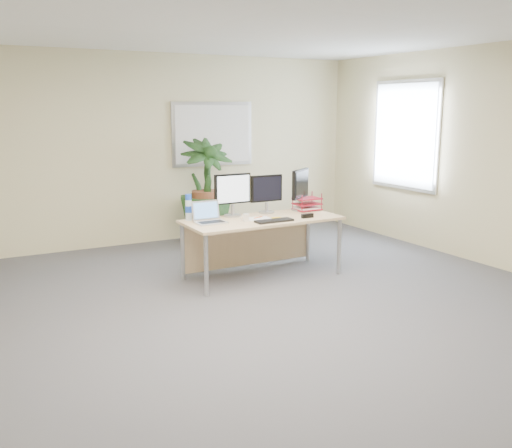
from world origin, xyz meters
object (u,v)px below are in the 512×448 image
monitor_right (267,191)px  floor_plant (206,193)px  desk (258,229)px  monitor_left (233,192)px  laptop (209,217)px

monitor_right → floor_plant: bearing=94.6°
desk → monitor_left: size_ratio=3.63×
desk → floor_plant: (0.09, 1.72, 0.20)m
monitor_left → desk: bearing=-34.7°
floor_plant → laptop: floor_plant is taller
desk → floor_plant: 1.74m
monitor_left → monitor_right: 0.46m
laptop → floor_plant: bearing=67.5°
monitor_left → monitor_right: size_ratio=1.09×
desk → monitor_right: bearing=40.2°
monitor_left → laptop: size_ratio=1.54×
floor_plant → monitor_right: bearing=-85.4°
floor_plant → laptop: size_ratio=4.62×
monitor_right → laptop: 0.89m
monitor_right → laptop: monitor_right is taller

